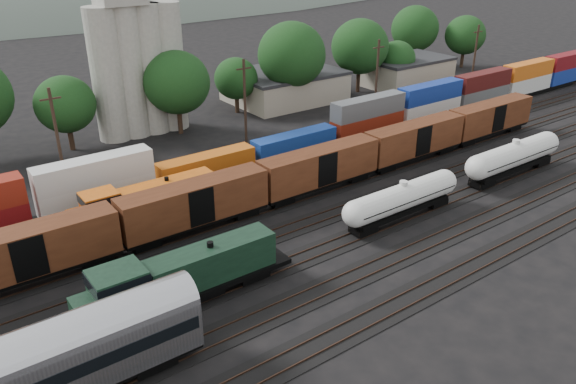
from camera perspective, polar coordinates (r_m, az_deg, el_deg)
ground at (r=54.16m, az=-2.51°, el=-4.77°), size 600.00×600.00×0.00m
tracks at (r=54.13m, az=-2.51°, el=-4.73°), size 180.00×33.20×0.20m
green_locomotive at (r=44.37m, az=-11.35°, el=-8.61°), size 17.93×3.16×4.75m
tank_car_a at (r=57.63m, az=11.52°, el=-0.64°), size 15.32×2.74×4.01m
tank_car_b at (r=71.84m, az=21.95°, el=3.41°), size 16.56×2.96×4.34m
orange_locomotive at (r=57.90m, az=-14.60°, el=-0.88°), size 16.53×2.75×4.13m
boxcar_string at (r=52.07m, az=-16.96°, el=-3.33°), size 122.80×2.90×4.20m
container_wall at (r=68.84m, az=-3.22°, el=4.64°), size 178.40×2.60×5.80m
grain_silo at (r=82.18m, az=-15.19°, el=13.27°), size 13.40×5.00×29.00m
industrial_sheds at (r=84.84m, az=-12.24°, el=7.84°), size 119.38×17.26×5.10m
tree_band at (r=82.90m, az=-18.51°, el=10.40°), size 163.78×21.03×13.97m
utility_poles at (r=69.62m, az=-12.83°, el=7.15°), size 122.20×0.36×12.00m
distant_hills at (r=307.05m, az=-27.21°, el=13.57°), size 860.00×286.00×130.00m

